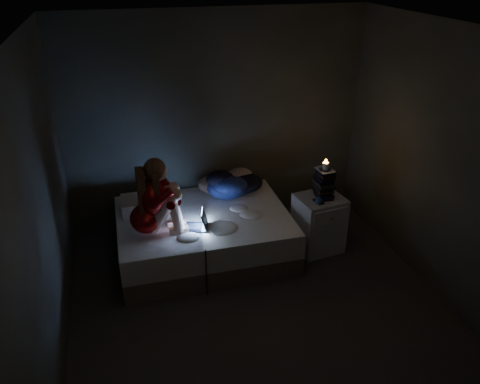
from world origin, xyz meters
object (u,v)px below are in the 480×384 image
object	(u,v)px
nightstand	(318,223)
candle	(326,164)
woman	(144,198)
phone	(317,201)
laptop	(192,219)
bed	(204,235)

from	to	relation	value
nightstand	candle	bearing A→B (deg)	13.48
woman	phone	world-z (taller)	woman
nightstand	candle	xyz separation A→B (m)	(0.03, 0.01, 0.74)
woman	laptop	xyz separation A→B (m)	(0.47, -0.02, -0.31)
bed	phone	xyz separation A→B (m)	(1.22, -0.29, 0.41)
bed	candle	world-z (taller)	candle
bed	woman	distance (m)	0.95
woman	candle	bearing A→B (deg)	-0.30
laptop	candle	world-z (taller)	candle
bed	woman	size ratio (longest dim) A/B	2.27
bed	nightstand	world-z (taller)	nightstand
woman	nightstand	size ratio (longest dim) A/B	1.24
laptop	phone	xyz separation A→B (m)	(1.38, -0.05, 0.05)
bed	candle	xyz separation A→B (m)	(1.33, -0.20, 0.81)
laptop	bed	bearing A→B (deg)	70.93
laptop	woman	bearing A→B (deg)	-167.32
candle	phone	bearing A→B (deg)	-140.22
woman	candle	world-z (taller)	woman
bed	nightstand	size ratio (longest dim) A/B	2.82
bed	laptop	world-z (taller)	laptop
phone	woman	bearing A→B (deg)	173.49
phone	nightstand	bearing A→B (deg)	40.47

